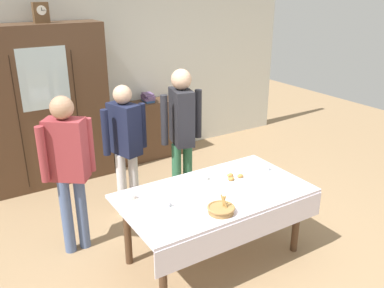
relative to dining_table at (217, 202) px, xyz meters
name	(u,v)px	position (x,y,z in m)	size (l,w,h in m)	color
ground_plane	(202,246)	(0.00, 0.24, -0.63)	(12.00, 12.00, 0.00)	#997A56
back_wall	(101,73)	(0.00, 2.89, 0.72)	(6.40, 0.10, 2.70)	silver
dining_table	(217,202)	(0.00, 0.00, 0.00)	(1.78, 0.99, 0.72)	#4C3321
wall_cabinet	(44,108)	(-0.90, 2.59, 0.42)	(1.62, 0.46, 2.09)	#4C3321
mantel_clock	(41,12)	(-0.79, 2.59, 1.59)	(0.18, 0.11, 0.24)	brown
bookshelf_low	(149,130)	(0.61, 2.64, -0.18)	(1.10, 0.35, 0.89)	#4C3321
book_stack	(148,98)	(0.61, 2.64, 0.33)	(0.18, 0.23, 0.13)	#2D5184
tea_cup_front_edge	(266,169)	(0.72, 0.13, 0.12)	(0.13, 0.13, 0.06)	white
tea_cup_back_edge	(204,178)	(0.05, 0.29, 0.12)	(0.13, 0.13, 0.06)	white
tea_cup_mid_right	(166,205)	(-0.52, 0.03, 0.12)	(0.13, 0.13, 0.06)	white
tea_cup_far_right	(131,197)	(-0.72, 0.32, 0.12)	(0.13, 0.13, 0.06)	white
bread_basket	(221,209)	(-0.17, -0.30, 0.13)	(0.24, 0.24, 0.16)	#9E7542
pastry_plate	(235,178)	(0.32, 0.15, 0.11)	(0.28, 0.28, 0.05)	white
spoon_mid_right	(196,193)	(-0.17, 0.10, 0.10)	(0.12, 0.02, 0.01)	silver
spoon_back_edge	(165,220)	(-0.64, -0.15, 0.10)	(0.12, 0.02, 0.01)	silver
spoon_center	(149,213)	(-0.69, 0.02, 0.10)	(0.12, 0.02, 0.01)	silver
person_near_right_end	(182,127)	(0.24, 1.03, 0.40)	(0.52, 0.40, 1.69)	#33704C
person_behind_table_right	(125,139)	(-0.36, 1.27, 0.30)	(0.52, 0.40, 1.54)	silver
person_beside_shelf	(68,161)	(-1.10, 0.88, 0.35)	(0.52, 0.38, 1.61)	slate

